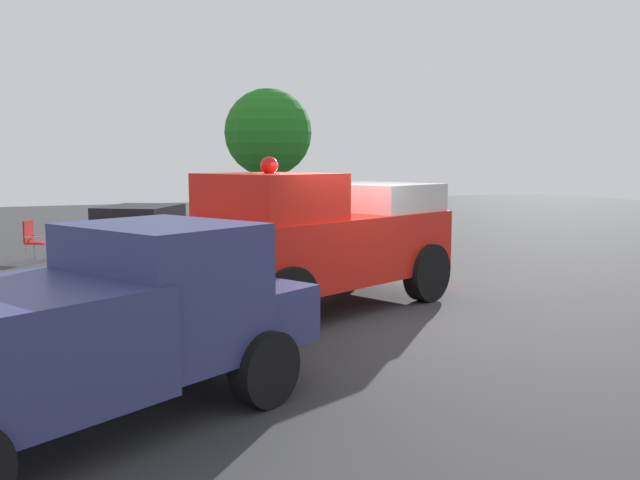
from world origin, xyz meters
TOP-DOWN VIEW (x-y plane):
  - ground_plane at (0.00, 0.00)m, footprint 60.00×60.00m
  - vintage_fire_truck at (-0.63, -0.40)m, footprint 4.39×6.32m
  - classic_hot_rod at (-6.73, -2.18)m, footprint 4.67×3.92m
  - parked_pickup at (3.26, -4.26)m, footprint 3.85×5.08m
  - lawn_chair_near_truck at (-6.30, 1.27)m, footprint 0.62×0.62m
  - lawn_chair_by_car at (-3.87, 0.58)m, footprint 0.64×0.64m
  - lawn_chair_spare at (-8.57, -4.68)m, footprint 0.66×0.66m
  - spectator_seated at (-6.34, 1.15)m, footprint 0.52×0.62m
  - oak_tree_left at (-12.22, 2.81)m, footprint 2.96×2.96m
  - traffic_cone at (1.43, -5.02)m, footprint 0.40×0.40m

SIDE VIEW (x-z plane):
  - ground_plane at x=0.00m, z-range 0.00..0.00m
  - traffic_cone at x=1.43m, z-range -0.01..0.63m
  - lawn_chair_near_truck at x=-6.30m, z-range 0.08..1.10m
  - lawn_chair_by_car at x=-3.87m, z-range 0.08..1.10m
  - lawn_chair_spare at x=-8.57m, z-range 0.08..1.10m
  - spectator_seated at x=-6.34m, z-range 0.05..1.34m
  - classic_hot_rod at x=-6.73m, z-range 0.02..1.48m
  - parked_pickup at x=3.26m, z-range 0.04..1.94m
  - vintage_fire_truck at x=-0.63m, z-range -0.10..2.49m
  - oak_tree_left at x=-12.22m, z-range 0.95..5.86m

